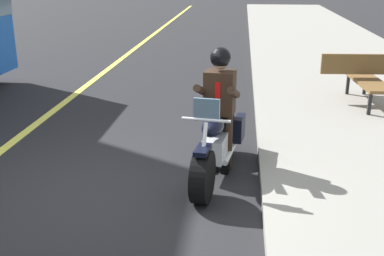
{
  "coord_description": "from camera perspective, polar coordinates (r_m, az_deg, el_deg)",
  "views": [
    {
      "loc": [
        5.33,
        1.69,
        2.76
      ],
      "look_at": [
        -0.58,
        1.09,
        0.75
      ],
      "focal_mm": 45.08,
      "sensor_mm": 36.0,
      "label": 1
    }
  ],
  "objects": [
    {
      "name": "ground_plane",
      "position": [
        6.24,
        -10.64,
        -7.92
      ],
      "size": [
        80.0,
        80.0,
        0.0
      ],
      "primitive_type": "plane",
      "color": "black"
    },
    {
      "name": "motorcycle_main",
      "position": [
        6.58,
        2.9,
        -1.87
      ],
      "size": [
        2.22,
        0.79,
        1.26
      ],
      "color": "black",
      "rests_on": "ground_plane"
    },
    {
      "name": "bench_sidewalk",
      "position": [
        10.16,
        20.08,
        5.92
      ],
      "size": [
        1.83,
        1.8,
        0.95
      ],
      "color": "brown",
      "rests_on": "sidewalk_curb"
    },
    {
      "name": "rider_main",
      "position": [
        6.58,
        3.27,
        3.47
      ],
      "size": [
        0.68,
        0.61,
        1.74
      ],
      "color": "black",
      "rests_on": "ground_plane"
    }
  ]
}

